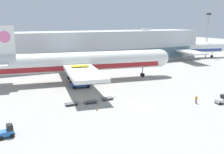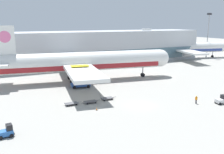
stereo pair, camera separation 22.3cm
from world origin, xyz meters
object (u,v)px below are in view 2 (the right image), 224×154
object	(u,v)px
light_mast	(208,32)
traffic_cone_near	(97,108)
airplane_distant	(181,48)
baggage_dolly_lead	(71,103)
baggage_tug_foreground	(6,132)
baggage_dolly_third	(107,98)
airplane_main	(81,62)
baggage_tug_mid	(222,100)
scissor_lift_loader	(80,79)
ground_crew_near	(196,99)
baggage_dolly_second	(90,101)

from	to	relation	value
light_mast	traffic_cone_near	bearing A→B (deg)	-149.68
airplane_distant	baggage_dolly_lead	xyz separation A→B (m)	(-70.64, -44.99, -4.73)
airplane_distant	baggage_dolly_lead	size ratio (longest dim) A/B	13.50
baggage_tug_foreground	baggage_dolly_third	world-z (taller)	baggage_tug_foreground
baggage_dolly_third	airplane_main	bearing A→B (deg)	87.71
baggage_tug_mid	baggage_tug_foreground	bearing A→B (deg)	-176.77
airplane_distant	scissor_lift_loader	size ratio (longest dim) A/B	8.08
light_mast	scissor_lift_loader	world-z (taller)	light_mast
baggage_dolly_lead	baggage_tug_mid	bearing A→B (deg)	-23.95
light_mast	airplane_distant	distance (m)	16.81
baggage_dolly_third	ground_crew_near	distance (m)	20.27
baggage_tug_mid	airplane_main	bearing A→B (deg)	128.69
scissor_lift_loader	airplane_main	bearing A→B (deg)	77.20
baggage_dolly_third	airplane_distant	bearing A→B (deg)	36.66
baggage_tug_foreground	ground_crew_near	bearing A→B (deg)	-6.75
baggage_tug_foreground	baggage_tug_mid	bearing A→B (deg)	-9.93
airplane_main	baggage_tug_mid	world-z (taller)	airplane_main
baggage_dolly_lead	ground_crew_near	world-z (taller)	ground_crew_near
airplane_main	baggage_dolly_lead	world-z (taller)	airplane_main
scissor_lift_loader	baggage_dolly_lead	distance (m)	15.48
baggage_tug_foreground	traffic_cone_near	xyz separation A→B (m)	(17.73, 4.90, -0.49)
light_mast	traffic_cone_near	size ratio (longest dim) A/B	28.39
baggage_tug_foreground	baggage_dolly_lead	xyz separation A→B (m)	(13.95, 10.33, -0.49)
scissor_lift_loader	light_mast	bearing A→B (deg)	29.42
baggage_dolly_third	scissor_lift_loader	bearing A→B (deg)	98.29
scissor_lift_loader	baggage_tug_mid	size ratio (longest dim) A/B	2.36
light_mast	airplane_main	distance (m)	78.71
airplane_main	baggage_dolly_third	size ratio (longest dim) A/B	15.57
airplane_main	baggage_dolly_third	distance (m)	21.54
airplane_main	baggage_tug_mid	bearing A→B (deg)	-49.83
scissor_lift_loader	baggage_dolly_third	bearing A→B (deg)	-72.95
baggage_tug_mid	baggage_dolly_lead	distance (m)	33.60
airplane_main	ground_crew_near	xyz separation A→B (m)	(15.67, -32.22, -4.76)
airplane_distant	baggage_tug_mid	bearing A→B (deg)	-110.63
baggage_dolly_lead	light_mast	bearing A→B (deg)	27.01
airplane_distant	baggage_tug_mid	size ratio (longest dim) A/B	19.10
baggage_dolly_second	ground_crew_near	world-z (taller)	ground_crew_near
baggage_dolly_second	baggage_tug_mid	bearing A→B (deg)	-26.44
scissor_lift_loader	baggage_dolly_lead	xyz separation A→B (m)	(-6.92, -13.72, -1.92)
ground_crew_near	baggage_dolly_lead	bearing A→B (deg)	170.82
airplane_main	traffic_cone_near	xyz separation A→B (m)	(-6.04, -26.26, -5.45)
light_mast	traffic_cone_near	xyz separation A→B (m)	(-81.46, -47.65, -12.59)
airplane_distant	baggage_tug_mid	xyz separation A→B (m)	(-40.09, -58.98, -4.24)
baggage_dolly_second	airplane_main	bearing A→B (deg)	76.12
light_mast	baggage_dolly_third	distance (m)	88.25
baggage_tug_foreground	light_mast	bearing A→B (deg)	22.69
scissor_lift_loader	baggage_dolly_third	distance (m)	13.95
light_mast	airplane_distant	world-z (taller)	light_mast
traffic_cone_near	light_mast	bearing A→B (deg)	30.32
airplane_main	traffic_cone_near	bearing A→B (deg)	-93.54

